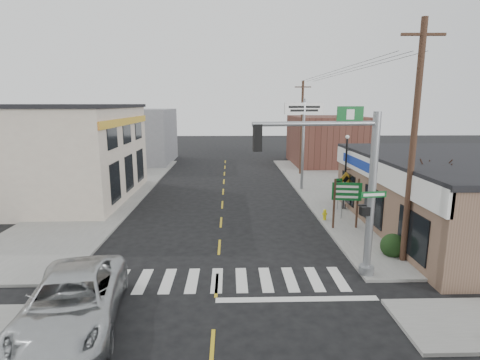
{
  "coord_description": "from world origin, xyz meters",
  "views": [
    {
      "loc": [
        0.54,
        -13.73,
        7.07
      ],
      "look_at": [
        1.13,
        7.09,
        2.8
      ],
      "focal_mm": 28.0,
      "sensor_mm": 36.0,
      "label": 1
    }
  ],
  "objects_px": {
    "traffic_signal_pole": "(352,178)",
    "fire_hydrant": "(325,214)",
    "guide_sign": "(346,197)",
    "suv": "(73,301)",
    "utility_pole_near": "(413,143)",
    "lamp_post": "(347,166)",
    "bare_tree": "(436,166)",
    "dance_center_sign": "(304,122)",
    "utility_pole_far": "(302,127)"
  },
  "relations": [
    {
      "from": "suv",
      "to": "dance_center_sign",
      "type": "relative_size",
      "value": 0.84
    },
    {
      "from": "lamp_post",
      "to": "utility_pole_far",
      "type": "bearing_deg",
      "value": 104.32
    },
    {
      "from": "traffic_signal_pole",
      "to": "bare_tree",
      "type": "xyz_separation_m",
      "value": [
        5.11,
        3.23,
        -0.09
      ]
    },
    {
      "from": "dance_center_sign",
      "to": "lamp_post",
      "type": "bearing_deg",
      "value": -90.98
    },
    {
      "from": "utility_pole_far",
      "to": "lamp_post",
      "type": "bearing_deg",
      "value": -85.52
    },
    {
      "from": "suv",
      "to": "lamp_post",
      "type": "distance_m",
      "value": 18.36
    },
    {
      "from": "utility_pole_near",
      "to": "utility_pole_far",
      "type": "bearing_deg",
      "value": 93.64
    },
    {
      "from": "dance_center_sign",
      "to": "bare_tree",
      "type": "bearing_deg",
      "value": -89.72
    },
    {
      "from": "suv",
      "to": "bare_tree",
      "type": "distance_m",
      "value": 16.66
    },
    {
      "from": "lamp_post",
      "to": "bare_tree",
      "type": "relative_size",
      "value": 0.98
    },
    {
      "from": "traffic_signal_pole",
      "to": "utility_pole_near",
      "type": "xyz_separation_m",
      "value": [
        2.97,
        1.33,
        1.23
      ]
    },
    {
      "from": "suv",
      "to": "dance_center_sign",
      "type": "distance_m",
      "value": 22.45
    },
    {
      "from": "guide_sign",
      "to": "utility_pole_far",
      "type": "height_order",
      "value": "utility_pole_far"
    },
    {
      "from": "traffic_signal_pole",
      "to": "guide_sign",
      "type": "distance_m",
      "value": 6.42
    },
    {
      "from": "guide_sign",
      "to": "dance_center_sign",
      "type": "xyz_separation_m",
      "value": [
        -0.56,
        9.97,
        3.63
      ]
    },
    {
      "from": "traffic_signal_pole",
      "to": "fire_hydrant",
      "type": "bearing_deg",
      "value": 75.19
    },
    {
      "from": "traffic_signal_pole",
      "to": "dance_center_sign",
      "type": "bearing_deg",
      "value": 78.25
    },
    {
      "from": "suv",
      "to": "utility_pole_near",
      "type": "relative_size",
      "value": 0.6
    },
    {
      "from": "dance_center_sign",
      "to": "utility_pole_far",
      "type": "xyz_separation_m",
      "value": [
        1.16,
        6.85,
        -0.8
      ]
    },
    {
      "from": "traffic_signal_pole",
      "to": "guide_sign",
      "type": "xyz_separation_m",
      "value": [
        1.68,
        5.79,
        -2.23
      ]
    },
    {
      "from": "suv",
      "to": "traffic_signal_pole",
      "type": "xyz_separation_m",
      "value": [
        9.9,
        3.22,
        3.34
      ]
    },
    {
      "from": "bare_tree",
      "to": "traffic_signal_pole",
      "type": "bearing_deg",
      "value": -147.69
    },
    {
      "from": "traffic_signal_pole",
      "to": "dance_center_sign",
      "type": "distance_m",
      "value": 15.86
    },
    {
      "from": "suv",
      "to": "fire_hydrant",
      "type": "xyz_separation_m",
      "value": [
        10.82,
        10.55,
        -0.37
      ]
    },
    {
      "from": "suv",
      "to": "utility_pole_near",
      "type": "distance_m",
      "value": 14.4
    },
    {
      "from": "bare_tree",
      "to": "utility_pole_near",
      "type": "relative_size",
      "value": 0.49
    },
    {
      "from": "guide_sign",
      "to": "fire_hydrant",
      "type": "height_order",
      "value": "guide_sign"
    },
    {
      "from": "fire_hydrant",
      "to": "bare_tree",
      "type": "height_order",
      "value": "bare_tree"
    },
    {
      "from": "utility_pole_near",
      "to": "utility_pole_far",
      "type": "xyz_separation_m",
      "value": [
        -0.69,
        21.27,
        -0.64
      ]
    },
    {
      "from": "lamp_post",
      "to": "dance_center_sign",
      "type": "distance_m",
      "value": 6.74
    },
    {
      "from": "dance_center_sign",
      "to": "utility_pole_far",
      "type": "distance_m",
      "value": 6.99
    },
    {
      "from": "fire_hydrant",
      "to": "lamp_post",
      "type": "relative_size",
      "value": 0.13
    },
    {
      "from": "bare_tree",
      "to": "utility_pole_near",
      "type": "height_order",
      "value": "utility_pole_near"
    },
    {
      "from": "traffic_signal_pole",
      "to": "fire_hydrant",
      "type": "height_order",
      "value": "traffic_signal_pole"
    },
    {
      "from": "lamp_post",
      "to": "dance_center_sign",
      "type": "xyz_separation_m",
      "value": [
        -1.76,
        5.96,
        2.6
      ]
    },
    {
      "from": "utility_pole_near",
      "to": "bare_tree",
      "type": "bearing_deg",
      "value": 43.29
    },
    {
      "from": "traffic_signal_pole",
      "to": "lamp_post",
      "type": "xyz_separation_m",
      "value": [
        2.87,
        9.79,
        -1.2
      ]
    },
    {
      "from": "suv",
      "to": "guide_sign",
      "type": "bearing_deg",
      "value": 28.81
    },
    {
      "from": "guide_sign",
      "to": "utility_pole_far",
      "type": "relative_size",
      "value": 0.31
    },
    {
      "from": "dance_center_sign",
      "to": "bare_tree",
      "type": "relative_size",
      "value": 1.45
    },
    {
      "from": "fire_hydrant",
      "to": "lamp_post",
      "type": "height_order",
      "value": "lamp_post"
    },
    {
      "from": "suv",
      "to": "dance_center_sign",
      "type": "height_order",
      "value": "dance_center_sign"
    },
    {
      "from": "guide_sign",
      "to": "dance_center_sign",
      "type": "relative_size",
      "value": 0.39
    },
    {
      "from": "bare_tree",
      "to": "dance_center_sign",
      "type": "bearing_deg",
      "value": 107.72
    },
    {
      "from": "traffic_signal_pole",
      "to": "utility_pole_near",
      "type": "bearing_deg",
      "value": 16.51
    },
    {
      "from": "lamp_post",
      "to": "fire_hydrant",
      "type": "bearing_deg",
      "value": -116.89
    },
    {
      "from": "suv",
      "to": "utility_pole_far",
      "type": "xyz_separation_m",
      "value": [
        12.17,
        25.83,
        3.93
      ]
    },
    {
      "from": "guide_sign",
      "to": "utility_pole_far",
      "type": "distance_m",
      "value": 17.06
    },
    {
      "from": "fire_hydrant",
      "to": "suv",
      "type": "bearing_deg",
      "value": -135.7
    },
    {
      "from": "lamp_post",
      "to": "utility_pole_near",
      "type": "distance_m",
      "value": 8.8
    }
  ]
}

